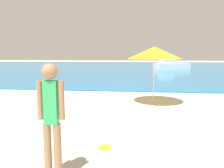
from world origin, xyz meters
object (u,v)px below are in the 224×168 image
(frisbee, at_px, (105,147))
(boat_far, at_px, (171,65))
(person_standing, at_px, (51,115))
(beach_umbrella, at_px, (154,53))

(frisbee, xyz_separation_m, boat_far, (5.63, 26.68, 0.67))
(person_standing, relative_size, frisbee, 6.79)
(boat_far, relative_size, beach_umbrella, 2.48)
(boat_far, bearing_deg, person_standing, -130.35)
(person_standing, distance_m, frisbee, 1.60)
(frisbee, relative_size, boat_far, 0.05)
(person_standing, xyz_separation_m, boat_far, (6.25, 27.78, -0.31))
(person_standing, bearing_deg, beach_umbrella, -114.06)
(frisbee, height_order, boat_far, boat_far)
(boat_far, xyz_separation_m, beach_umbrella, (-4.35, -22.51, 1.29))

